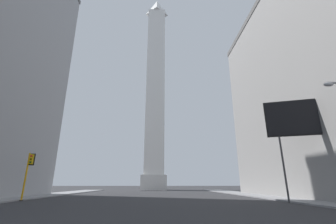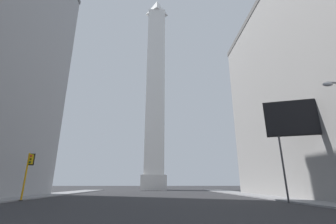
% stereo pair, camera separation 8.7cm
% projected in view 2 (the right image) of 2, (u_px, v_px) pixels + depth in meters
% --- Properties ---
extents(sidewalk_right, '(5.00, 81.57, 0.15)m').
position_uv_depth(sidewalk_right, '(298.00, 200.00, 24.64)').
color(sidewalk_right, gray).
rests_on(sidewalk_right, ground_plane).
extents(obelisk, '(7.40, 7.40, 68.65)m').
position_uv_depth(obelisk, '(156.00, 85.00, 75.39)').
color(obelisk, silver).
rests_on(obelisk, ground_plane).
extents(traffic_light_mid_left, '(0.76, 0.53, 5.10)m').
position_uv_depth(traffic_light_mid_left, '(28.00, 169.00, 25.04)').
color(traffic_light_mid_left, orange).
rests_on(traffic_light_mid_left, ground_plane).
extents(billboard_sign, '(6.67, 2.39, 10.25)m').
position_uv_depth(billboard_sign, '(301.00, 119.00, 23.19)').
color(billboard_sign, '#3F3F42').
rests_on(billboard_sign, ground_plane).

